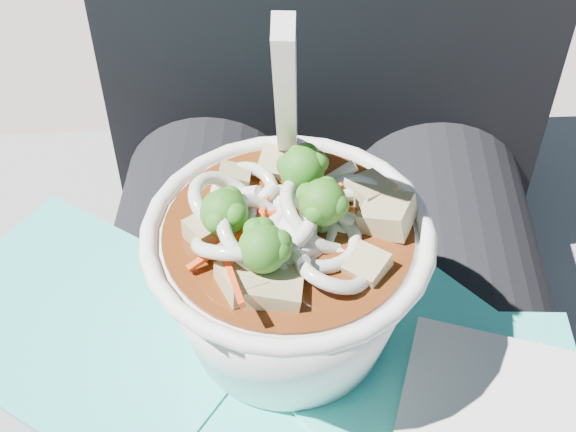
{
  "coord_description": "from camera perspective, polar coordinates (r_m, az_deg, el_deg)",
  "views": [
    {
      "loc": [
        -0.01,
        -0.26,
        1.0
      ],
      "look_at": [
        -0.02,
        0.02,
        0.72
      ],
      "focal_mm": 50.0,
      "sensor_mm": 36.0,
      "label": 1
    }
  ],
  "objects": [
    {
      "name": "person_body",
      "position": [
        0.56,
        2.49,
        -5.87
      ],
      "size": [
        0.34,
        0.94,
        1.01
      ],
      "color": "black",
      "rests_on": "ground"
    },
    {
      "name": "plastic_bag",
      "position": [
        0.46,
        -0.15,
        -10.42
      ],
      "size": [
        0.39,
        0.31,
        0.02
      ],
      "color": "#2FC6B7",
      "rests_on": "lap"
    },
    {
      "name": "udon_bowl",
      "position": [
        0.42,
        -0.03,
        -3.67
      ],
      "size": [
        0.19,
        0.19,
        0.2
      ],
      "color": "white",
      "rests_on": "plastic_bag"
    }
  ]
}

